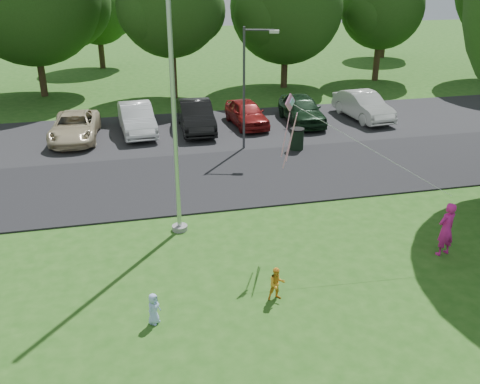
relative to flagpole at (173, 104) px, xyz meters
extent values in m
plane|color=#235316|center=(3.50, -5.00, -4.17)|extent=(120.00, 120.00, 0.00)
cube|color=black|center=(3.50, 4.00, -4.14)|extent=(60.00, 6.00, 0.06)
cube|color=black|center=(3.50, 10.50, -4.14)|extent=(42.00, 7.00, 0.06)
cylinder|color=#B7BABF|center=(0.00, 0.00, 0.83)|extent=(0.14, 0.14, 10.00)
cylinder|color=gray|center=(0.00, 0.00, -4.09)|extent=(0.50, 0.50, 0.16)
cylinder|color=#3F3F44|center=(3.88, 7.28, -1.44)|extent=(0.11, 0.11, 5.45)
cylinder|color=#3F3F44|center=(4.49, 7.10, 1.15)|extent=(1.24, 0.44, 0.08)
cube|color=silver|center=(5.10, 6.92, 1.08)|extent=(0.45, 0.31, 0.13)
cylinder|color=black|center=(6.19, 6.58, -3.68)|extent=(0.61, 0.61, 0.98)
cylinder|color=black|center=(6.19, 6.58, -3.16)|extent=(0.65, 0.65, 0.05)
cylinder|color=#332316|center=(-6.10, 20.24, -2.57)|extent=(0.44, 0.44, 3.19)
sphere|color=#17360E|center=(-4.18, 21.09, 1.37)|extent=(5.53, 5.53, 5.53)
cylinder|color=#332316|center=(1.92, 17.90, -2.45)|extent=(0.44, 0.44, 3.43)
sphere|color=#17360E|center=(1.92, 17.90, 1.45)|extent=(6.27, 6.27, 6.27)
sphere|color=#17360E|center=(3.33, 18.53, 0.98)|extent=(4.07, 4.07, 4.07)
sphere|color=#17360E|center=(0.66, 17.12, 1.14)|extent=(3.76, 3.76, 3.76)
cylinder|color=#332316|center=(9.53, 19.17, -2.84)|extent=(0.44, 0.44, 2.66)
sphere|color=#17360E|center=(9.53, 19.17, 1.03)|extent=(7.27, 7.27, 7.27)
sphere|color=#17360E|center=(11.16, 19.89, 0.49)|extent=(4.72, 4.72, 4.72)
sphere|color=#17360E|center=(8.07, 18.26, 0.67)|extent=(4.36, 4.36, 4.36)
cylinder|color=#332316|center=(16.62, 19.89, -2.66)|extent=(0.44, 0.44, 3.02)
sphere|color=#17360E|center=(16.62, 19.89, 0.84)|extent=(5.67, 5.67, 5.67)
sphere|color=#17360E|center=(17.89, 20.46, 0.41)|extent=(3.68, 3.68, 3.68)
sphere|color=#17360E|center=(15.48, 19.18, 0.55)|extent=(3.40, 3.40, 3.40)
cylinder|color=#332316|center=(-2.50, 29.00, -2.87)|extent=(0.44, 0.44, 2.60)
sphere|color=#17360E|center=(-2.50, 29.00, 0.25)|extent=(5.20, 5.20, 5.20)
sphere|color=#17360E|center=(-1.33, 29.52, -0.14)|extent=(3.38, 3.38, 3.38)
sphere|color=#17360E|center=(-3.54, 28.35, -0.01)|extent=(3.12, 3.12, 3.12)
cylinder|color=#332316|center=(21.50, 28.50, -2.87)|extent=(0.44, 0.44, 2.60)
sphere|color=#17360E|center=(21.50, 28.50, 0.25)|extent=(5.20, 5.20, 5.20)
sphere|color=#17360E|center=(22.67, 29.02, -0.14)|extent=(3.38, 3.38, 3.38)
sphere|color=#17360E|center=(20.46, 27.85, -0.01)|extent=(3.12, 3.12, 3.12)
imported|color=#C6B793|center=(-3.71, 10.34, -3.47)|extent=(2.41, 4.70, 1.27)
imported|color=silver|center=(-0.75, 10.77, -3.38)|extent=(1.82, 4.48, 1.45)
imported|color=black|center=(2.18, 10.54, -3.37)|extent=(1.70, 4.51, 1.47)
imported|color=maroon|center=(4.86, 10.78, -3.45)|extent=(1.84, 3.94, 1.30)
imported|color=black|center=(7.80, 10.58, -3.38)|extent=(1.88, 4.35, 1.46)
imported|color=silver|center=(11.29, 10.57, -3.39)|extent=(1.95, 4.51, 1.44)
imported|color=#CF1B8B|center=(7.43, -3.30, -3.33)|extent=(0.69, 0.54, 1.67)
imported|color=orange|center=(1.96, -4.38, -3.71)|extent=(0.46, 0.36, 0.92)
imported|color=#A6BFFF|center=(-1.20, -4.65, -3.76)|extent=(0.46, 0.47, 0.81)
cube|color=pink|center=(3.05, -1.62, 0.28)|extent=(0.40, 0.36, 0.51)
cube|color=#8CC6E5|center=(3.10, -1.65, 0.30)|extent=(0.20, 0.18, 0.24)
cylinder|color=white|center=(5.24, -2.46, -1.00)|extent=(4.38, 1.70, 2.55)
cylinder|color=pink|center=(2.95, -1.62, -0.66)|extent=(0.17, 0.22, 1.36)
cylinder|color=pink|center=(3.15, -1.57, -0.77)|extent=(0.19, 0.36, 1.55)
cylinder|color=pink|center=(3.05, -1.70, -0.87)|extent=(0.21, 0.52, 1.73)
camera|label=1|loc=(-1.58, -15.42, 3.95)|focal=40.00mm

